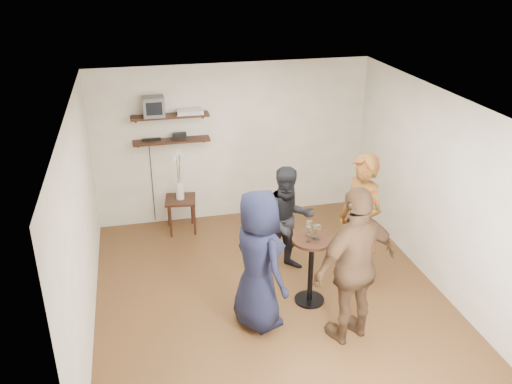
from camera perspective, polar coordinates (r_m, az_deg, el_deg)
room at (r=6.64m, az=1.65°, el=-1.66°), size 4.58×5.08×2.68m
shelf_upper at (r=8.49m, az=-9.05°, el=7.90°), size 1.20×0.25×0.04m
shelf_lower at (r=8.61m, az=-8.88°, el=5.35°), size 1.20×0.25×0.04m
crt_monitor at (r=8.43m, az=-10.74°, el=8.85°), size 0.32×0.30×0.30m
dvd_deck at (r=8.50m, az=-6.98°, el=8.38°), size 0.40×0.24×0.06m
radio at (r=8.60m, az=-8.06°, el=5.85°), size 0.22×0.10×0.10m
power_strip at (r=8.63m, az=-10.95°, el=5.48°), size 0.30×0.05×0.03m
side_table at (r=8.73m, az=-7.93°, el=-1.24°), size 0.53×0.53×0.57m
vase_lilies at (r=8.58m, az=-8.08°, el=0.99°), size 0.18×0.19×0.88m
drinks_table at (r=6.92m, az=5.82°, el=-7.31°), size 0.50×0.50×0.92m
wine_glass_fl at (r=6.63m, az=5.54°, el=-4.15°), size 0.07×0.07×0.20m
wine_glass_fr at (r=6.69m, az=6.54°, el=-3.97°), size 0.07×0.07×0.20m
wine_glass_bl at (r=6.74m, az=5.62°, el=-3.60°), size 0.07×0.07×0.21m
wine_glass_br at (r=6.70m, az=6.15°, el=-3.96°), size 0.06×0.06×0.19m
person_plaid at (r=7.24m, az=10.89°, el=-3.09°), size 0.65×0.79×1.86m
person_dark at (r=7.47m, az=3.41°, el=-3.03°), size 0.81×0.66×1.56m
person_navy at (r=6.36m, az=0.26°, el=-7.23°), size 0.83×1.00×1.76m
person_brown at (r=6.21m, az=10.42°, el=-7.65°), size 1.22×0.80×1.92m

